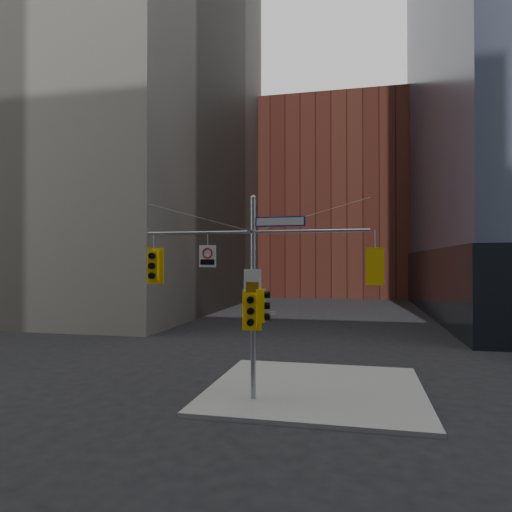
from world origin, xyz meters
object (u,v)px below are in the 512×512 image
at_px(traffic_light_west_arm, 154,266).
at_px(traffic_light_pole_side, 262,306).
at_px(traffic_light_east_arm, 375,266).
at_px(traffic_light_pole_front, 251,310).
at_px(signal_assembly, 253,277).
at_px(street_sign_blade, 280,221).
at_px(regulatory_sign_arm, 208,255).

distance_m(traffic_light_west_arm, traffic_light_pole_side, 4.34).
height_order(traffic_light_east_arm, traffic_light_pole_front, traffic_light_east_arm).
distance_m(signal_assembly, traffic_light_west_arm, 3.80).
distance_m(signal_assembly, traffic_light_pole_front, 1.18).
bearing_deg(traffic_light_east_arm, traffic_light_west_arm, 3.74).
distance_m(traffic_light_pole_side, street_sign_blade, 3.01).
bearing_deg(street_sign_blade, regulatory_sign_arm, -178.74).
xyz_separation_m(traffic_light_west_arm, traffic_light_pole_side, (4.11, -0.00, -1.39)).
bearing_deg(signal_assembly, regulatory_sign_arm, -179.31).
height_order(traffic_light_west_arm, regulatory_sign_arm, regulatory_sign_arm).
bearing_deg(traffic_light_pole_side, signal_assembly, 88.33).
bearing_deg(traffic_light_east_arm, traffic_light_pole_side, 3.70).
xyz_separation_m(signal_assembly, traffic_light_pole_side, (0.33, 0.01, -1.01)).
relative_size(traffic_light_west_arm, street_sign_blade, 0.76).
bearing_deg(traffic_light_pole_side, street_sign_blade, -94.03).
height_order(signal_assembly, regulatory_sign_arm, signal_assembly).
bearing_deg(traffic_light_pole_side, regulatory_sign_arm, 87.45).
bearing_deg(traffic_light_west_arm, signal_assembly, -5.78).
bearing_deg(signal_assembly, traffic_light_west_arm, 179.80).
bearing_deg(regulatory_sign_arm, traffic_light_pole_front, -6.80).
distance_m(signal_assembly, street_sign_blade, 2.16).
relative_size(signal_assembly, traffic_light_pole_side, 6.86).
bearing_deg(street_sign_blade, traffic_light_pole_front, -163.50).
relative_size(traffic_light_west_arm, traffic_light_east_arm, 1.09).
bearing_deg(traffic_light_east_arm, traffic_light_pole_front, 7.52).
distance_m(traffic_light_west_arm, traffic_light_east_arm, 7.94).
bearing_deg(street_sign_blade, traffic_light_west_arm, -179.37).
xyz_separation_m(traffic_light_east_arm, traffic_light_pole_side, (-3.82, 0.01, -1.39)).
bearing_deg(traffic_light_pole_side, traffic_light_east_arm, -93.54).
distance_m(traffic_light_pole_side, traffic_light_pole_front, 0.45).
xyz_separation_m(traffic_light_east_arm, street_sign_blade, (-3.20, 0.00, 1.55)).
relative_size(signal_assembly, traffic_light_west_arm, 5.94).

